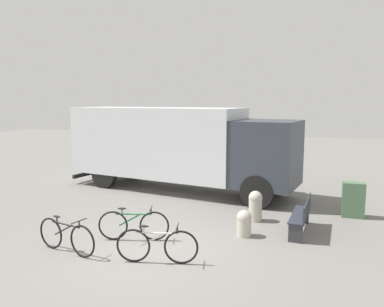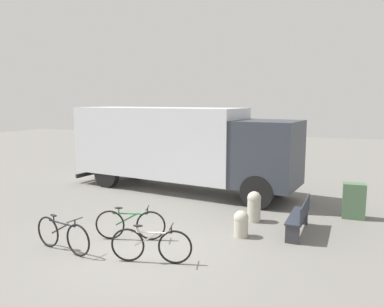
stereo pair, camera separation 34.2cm
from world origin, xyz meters
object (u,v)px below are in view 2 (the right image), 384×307
(delivery_truck, at_px, (178,144))
(utility_box, at_px, (354,201))
(park_bench, at_px, (301,215))
(bollard_near_bench, at_px, (241,223))
(bicycle_far, at_px, (151,245))
(bicycle_near, at_px, (62,235))
(bollard_far_bench, at_px, (254,205))
(bicycle_middle, at_px, (130,224))

(delivery_truck, height_order, utility_box, delivery_truck)
(park_bench, height_order, bollard_near_bench, park_bench)
(delivery_truck, xyz_separation_m, bicycle_far, (1.98, -6.36, -1.40))
(bicycle_far, distance_m, utility_box, 6.44)
(bicycle_near, distance_m, bollard_near_bench, 4.34)
(bollard_near_bench, distance_m, bollard_far_bench, 1.35)
(park_bench, bearing_deg, bicycle_middle, 119.31)
(utility_box, bearing_deg, bicycle_middle, -144.64)
(park_bench, relative_size, bollard_near_bench, 2.52)
(bicycle_middle, distance_m, bollard_near_bench, 2.81)
(bicycle_middle, bearing_deg, utility_box, 18.39)
(park_bench, height_order, bicycle_near, park_bench)
(park_bench, relative_size, bicycle_far, 1.00)
(bollard_far_bench, bearing_deg, bicycle_far, -113.55)
(delivery_truck, bearing_deg, bicycle_far, -63.90)
(park_bench, distance_m, bollard_near_bench, 1.60)
(bicycle_middle, height_order, bollard_far_bench, bollard_far_bench)
(park_bench, distance_m, utility_box, 2.35)
(delivery_truck, height_order, bollard_near_bench, delivery_truck)
(bicycle_near, bearing_deg, park_bench, 43.23)
(bicycle_near, distance_m, bicycle_far, 2.19)
(park_bench, bearing_deg, bollard_far_bench, 69.75)
(bollard_near_bench, relative_size, bollard_far_bench, 0.78)
(bollard_far_bench, xyz_separation_m, utility_box, (2.71, 1.30, 0.05))
(bicycle_middle, height_order, bollard_near_bench, bicycle_middle)
(bicycle_far, bearing_deg, bollard_near_bench, 42.87)
(park_bench, xyz_separation_m, bicycle_middle, (-3.96, -1.90, -0.10))
(park_bench, distance_m, bicycle_middle, 4.40)
(delivery_truck, bearing_deg, bicycle_middle, -71.74)
(bicycle_far, bearing_deg, bicycle_middle, 122.96)
(bicycle_middle, bearing_deg, bicycle_far, -60.60)
(park_bench, bearing_deg, bicycle_far, 139.44)
(bicycle_middle, relative_size, bicycle_far, 0.98)
(delivery_truck, height_order, bicycle_far, delivery_truck)
(park_bench, relative_size, bicycle_near, 0.99)
(delivery_truck, distance_m, bicycle_far, 6.80)
(delivery_truck, height_order, park_bench, delivery_truck)
(bollard_far_bench, bearing_deg, bollard_near_bench, -93.22)
(bicycle_near, distance_m, bollard_far_bench, 5.24)
(bicycle_near, relative_size, bicycle_far, 1.01)
(bicycle_near, bearing_deg, utility_box, 49.57)
(delivery_truck, bearing_deg, bollard_near_bench, -41.59)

